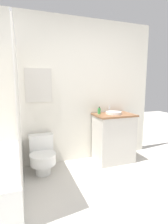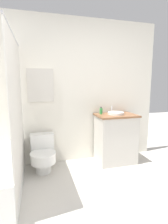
{
  "view_description": "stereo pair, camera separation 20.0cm",
  "coord_description": "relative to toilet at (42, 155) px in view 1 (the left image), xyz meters",
  "views": [
    {
      "loc": [
        -0.61,
        -1.08,
        1.4
      ],
      "look_at": [
        0.28,
        1.42,
        0.97
      ],
      "focal_mm": 28.0,
      "sensor_mm": 36.0,
      "label": 1
    },
    {
      "loc": [
        -0.42,
        -1.14,
        1.4
      ],
      "look_at": [
        0.28,
        1.42,
        0.97
      ],
      "focal_mm": 28.0,
      "sensor_mm": 36.0,
      "label": 2
    }
  ],
  "objects": [
    {
      "name": "wall_back",
      "position": [
        0.35,
        0.29,
        0.96
      ],
      "size": [
        3.52,
        0.07,
        2.5
      ],
      "color": "silver",
      "rests_on": "ground_plane"
    },
    {
      "name": "soap_bottle",
      "position": [
        1.02,
        0.11,
        0.63
      ],
      "size": [
        0.05,
        0.05,
        0.13
      ],
      "color": "green",
      "rests_on": "vanity"
    },
    {
      "name": "sink",
      "position": [
        1.27,
        0.03,
        0.6
      ],
      "size": [
        0.28,
        0.32,
        0.13
      ],
      "color": "white",
      "rests_on": "vanity"
    },
    {
      "name": "vanity",
      "position": [
        1.27,
        0.01,
        0.15
      ],
      "size": [
        0.69,
        0.49,
        0.87
      ],
      "color": "beige",
      "rests_on": "ground_plane"
    },
    {
      "name": "toilet",
      "position": [
        0.0,
        0.0,
        0.0
      ],
      "size": [
        0.4,
        0.52,
        0.58
      ],
      "color": "white",
      "rests_on": "ground_plane"
    }
  ]
}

